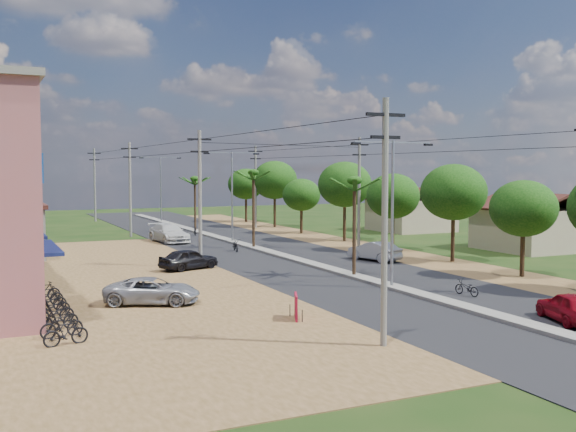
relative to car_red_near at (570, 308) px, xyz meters
name	(u,v)px	position (x,y,z in m)	size (l,w,h in m)	color
ground	(391,288)	(-2.16, 10.14, -0.65)	(160.00, 160.00, 0.00)	black
road	(279,256)	(-2.16, 25.14, -0.63)	(12.00, 110.00, 0.04)	black
median	(263,250)	(-2.16, 28.14, -0.56)	(1.00, 90.00, 0.18)	#605E56
dirt_lot_west	(84,285)	(-17.16, 18.14, -0.63)	(18.00, 46.00, 0.04)	#52401C
dirt_shoulder_east	(376,250)	(6.34, 25.14, -0.64)	(5.00, 90.00, 0.03)	#52401C
house_east_near	(532,220)	(17.84, 20.14, 1.74)	(7.60, 7.50, 4.60)	tan
house_east_far	(411,208)	(18.84, 38.14, 1.74)	(7.60, 7.50, 4.60)	tan
tree_east_b	(523,209)	(7.14, 10.14, 3.46)	(4.00, 4.00, 5.83)	black
tree_east_c	(454,192)	(7.54, 17.14, 4.21)	(4.60, 4.60, 6.83)	black
tree_east_d	(393,196)	(7.24, 24.14, 3.69)	(4.20, 4.20, 6.13)	black
tree_east_e	(345,184)	(7.44, 32.14, 4.44)	(4.80, 4.80, 7.14)	black
tree_east_f	(301,195)	(7.04, 40.14, 3.23)	(3.80, 3.80, 5.52)	black
tree_east_g	(275,180)	(7.64, 48.14, 4.59)	(5.00, 5.00, 7.38)	black
tree_east_h	(246,184)	(7.34, 56.14, 3.99)	(4.40, 4.40, 6.52)	black
palm_median_near	(355,185)	(-2.16, 14.14, 4.88)	(2.00, 2.00, 6.15)	black
palm_median_mid	(253,176)	(-2.16, 30.14, 5.25)	(2.00, 2.00, 6.55)	black
palm_median_far	(195,181)	(-2.16, 46.14, 4.61)	(2.00, 2.00, 5.85)	black
streetlight_near	(392,200)	(-2.16, 10.14, 4.13)	(5.10, 0.18, 8.00)	gray
streetlight_mid	(232,188)	(-2.16, 35.14, 4.13)	(5.10, 0.18, 8.00)	gray
streetlight_far	(161,183)	(-2.16, 60.14, 4.13)	(5.10, 0.18, 8.00)	gray
utility_pole_w_a	(385,217)	(-9.16, 0.14, 4.10)	(1.60, 0.24, 9.00)	#605E56
utility_pole_w_b	(200,195)	(-9.16, 22.14, 4.10)	(1.60, 0.24, 9.00)	#605E56
utility_pole_w_c	(130,187)	(-9.16, 44.14, 4.10)	(1.60, 0.24, 9.00)	#605E56
utility_pole_w_d	(95,183)	(-9.16, 65.14, 4.10)	(1.60, 0.24, 9.00)	#605E56
utility_pole_e_b	(359,190)	(5.34, 26.14, 4.10)	(1.60, 0.24, 9.00)	#605E56
utility_pole_e_c	(255,185)	(5.34, 48.14, 4.10)	(1.60, 0.24, 9.00)	#605E56
car_red_near	(570,308)	(0.00, 0.00, 0.00)	(1.54, 3.83, 1.31)	maroon
car_silver_mid	(374,252)	(2.84, 19.82, 0.02)	(1.42, 4.08, 1.34)	gray
car_white_far	(169,234)	(-7.16, 37.64, 0.14)	(2.23, 5.49, 1.59)	#B8B7B3
car_parked_silver	(152,292)	(-14.98, 11.29, -0.03)	(2.08, 4.51, 1.25)	gray
car_parked_dark	(189,260)	(-10.21, 21.30, 0.02)	(1.58, 3.92, 1.34)	black
moto_rider_east	(467,288)	(0.02, 6.61, -0.25)	(0.54, 1.54, 0.81)	black
moto_rider_west_a	(236,246)	(-4.21, 28.80, -0.16)	(0.66, 1.89, 0.99)	black
moto_rider_west_b	(195,231)	(-3.36, 42.30, -0.20)	(0.43, 1.51, 0.91)	black
roadside_sign	(296,307)	(-10.16, 5.44, -0.10)	(0.61, 1.26, 1.11)	maroon
parked_scooter_row	(53,309)	(-19.65, 9.65, -0.15)	(1.72, 9.88, 1.00)	black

